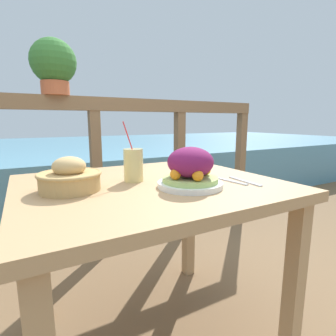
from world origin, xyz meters
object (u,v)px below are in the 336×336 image
Objects in this scene: drink_glass at (133,165)px; potted_plant at (54,64)px; salad_plate at (190,170)px; bread_basket at (70,177)px.

drink_glass is 0.72× the size of potted_plant.
bread_basket is (-0.40, 0.16, -0.02)m from salad_plate.
salad_plate is at bearing -21.99° from bread_basket.
potted_plant reaches higher than salad_plate.
salad_plate is 1.20m from potted_plant.
bread_basket is 0.65× the size of potted_plant.
bread_basket is at bearing -94.82° from potted_plant.
drink_glass is at bearing 7.22° from bread_basket.
drink_glass reaches higher than salad_plate.
bread_basket is at bearing -172.78° from drink_glass.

